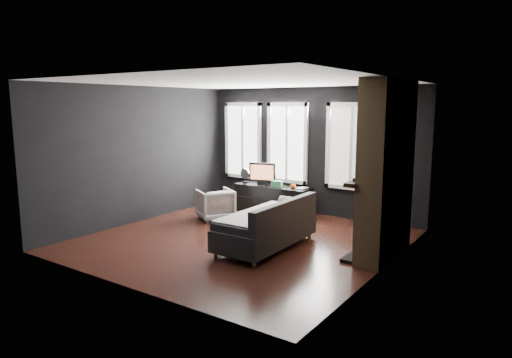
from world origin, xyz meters
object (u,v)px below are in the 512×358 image
Objects in this scene: mug at (293,186)px; book at (299,182)px; media_console at (273,199)px; sofa at (266,223)px; armchair at (215,203)px; monitor at (262,172)px; mantel_vase at (381,167)px.

mug is 0.45× the size of book.
media_console is 0.63m from mug.
sofa is 1.13× the size of media_console.
armchair is at bearing -118.81° from media_console.
armchair is at bearing -134.53° from book.
sofa is 3.18× the size of monitor.
monitor is (-1.53, 2.20, 0.45)m from sofa.
media_console is at bearing -176.75° from armchair.
media_console is 3.10m from mantel_vase.
armchair is 6.22× the size of mug.
sofa is at bearing 94.18° from armchair.
monitor is 2.48× the size of book.
sofa is at bearing -73.98° from book.
mantel_vase is (3.02, -1.05, 0.46)m from monitor.
armchair is 1.14× the size of monitor.
mug is (0.52, -0.04, 0.35)m from media_console.
media_console is 0.64m from monitor.
mug is 2.52m from mantel_vase.
monitor is at bearing 124.23° from sofa.
sofa is at bearing -142.47° from mantel_vase.
book is (0.88, 0.06, -0.15)m from monitor.
book is (0.59, 0.07, 0.42)m from media_console.
book is (-0.65, 2.26, 0.30)m from sofa.
mug is at bearing 166.40° from armchair.
media_console is at bearing -16.20° from monitor.
media_console is 0.73m from book.
mantel_vase reaches higher than mug.
mug is at bearing 107.89° from sofa.
mantel_vase is at bearing 124.33° from armchair.
armchair is at bearing -135.39° from mug.
monitor is (-0.29, 0.00, 0.57)m from media_console.
book is at bearing 56.12° from mug.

